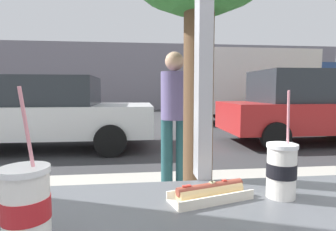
% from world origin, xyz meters
% --- Properties ---
extents(ground_plane, '(60.00, 60.00, 0.00)m').
position_xyz_m(ground_plane, '(0.00, 8.00, 0.00)').
color(ground_plane, '#38383A').
extents(sidewalk_strip, '(16.00, 2.80, 0.12)m').
position_xyz_m(sidewalk_strip, '(0.00, 1.60, 0.06)').
color(sidewalk_strip, '#B2ADA3').
rests_on(sidewalk_strip, ground).
extents(building_facade_far, '(28.00, 1.20, 4.40)m').
position_xyz_m(building_facade_far, '(0.00, 18.14, 2.20)').
color(building_facade_far, gray).
rests_on(building_facade_far, ground).
extents(soda_cup_left, '(0.10, 0.10, 0.33)m').
position_xyz_m(soda_cup_left, '(-0.46, -0.34, 1.08)').
color(soda_cup_left, white).
rests_on(soda_cup_left, window_counter).
extents(soda_cup_right, '(0.09, 0.09, 0.32)m').
position_xyz_m(soda_cup_right, '(0.19, -0.14, 1.07)').
color(soda_cup_right, silver).
rests_on(soda_cup_right, window_counter).
extents(hotdog_tray_near, '(0.26, 0.15, 0.05)m').
position_xyz_m(hotdog_tray_near, '(-0.03, -0.13, 1.01)').
color(hotdog_tray_near, beige).
rests_on(hotdog_tray_near, window_counter).
extents(parked_car_white, '(4.49, 2.06, 1.61)m').
position_xyz_m(parked_car_white, '(-2.19, 5.46, 0.83)').
color(parked_car_white, silver).
rests_on(parked_car_white, ground).
extents(parked_car_red, '(4.13, 2.01, 1.79)m').
position_xyz_m(parked_car_red, '(3.91, 5.46, 0.89)').
color(parked_car_red, red).
rests_on(parked_car_red, ground).
extents(box_truck, '(6.39, 2.44, 2.82)m').
position_xyz_m(box_truck, '(5.00, 9.70, 1.55)').
color(box_truck, silver).
rests_on(box_truck, ground).
extents(pedestrian, '(0.32, 0.32, 1.63)m').
position_xyz_m(pedestrian, '(0.21, 2.31, 1.06)').
color(pedestrian, '#224C51').
rests_on(pedestrian, sidewalk_strip).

